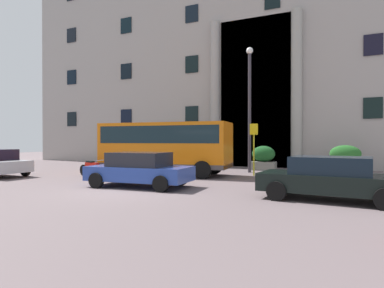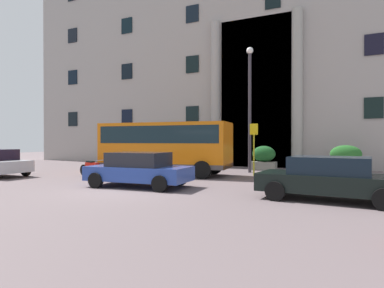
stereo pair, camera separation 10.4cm
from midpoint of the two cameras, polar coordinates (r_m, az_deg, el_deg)
ground_plane at (r=12.93m, az=-11.79°, el=-8.15°), size 80.00×64.00×0.12m
office_building_facade at (r=29.65m, az=9.33°, el=14.41°), size 39.10×9.62×18.01m
orange_minibus at (r=18.14m, az=-4.89°, el=-0.03°), size 7.41×3.25×2.87m
bus_stop_sign at (r=17.98m, az=10.63°, el=0.05°), size 0.44×0.08×2.83m
hedge_planter_entrance_right at (r=21.54m, az=12.28°, el=-2.49°), size 1.55×0.94×1.57m
hedge_planter_west at (r=25.26m, az=-9.93°, el=-2.17°), size 1.76×0.77×1.45m
hedge_planter_east at (r=22.86m, az=0.84°, el=-2.61°), size 1.80×0.94×1.31m
hedge_planter_entrance_left at (r=21.19m, az=25.15°, el=-2.48°), size 1.80×0.81×1.64m
parked_sedan_far at (r=11.28m, az=22.88°, el=-5.50°), size 4.50×2.34×1.39m
parked_estate_mid at (r=13.59m, az=-9.39°, el=-4.39°), size 4.34×2.30×1.42m
scooter_by_planter at (r=18.15m, az=-17.35°, el=-4.01°), size 2.05×0.70×0.89m
lamppost_plaza_centre at (r=19.88m, az=9.92°, el=7.67°), size 0.40×0.40×7.48m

